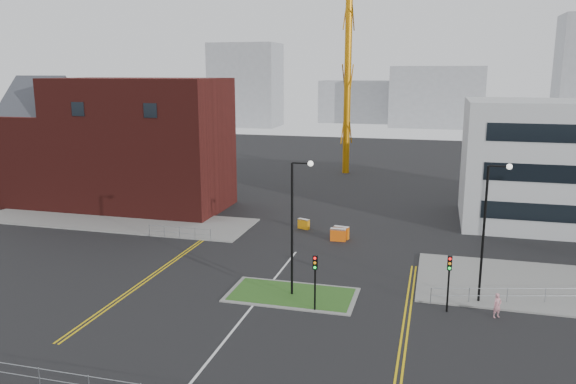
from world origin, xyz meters
name	(u,v)px	position (x,y,z in m)	size (l,w,h in m)	color
ground	(219,347)	(0.00, 0.00, 0.00)	(200.00, 200.00, 0.00)	black
pavement_left	(115,220)	(-20.00, 22.00, 0.06)	(28.00, 8.00, 0.12)	slate
island_kerb	(292,295)	(2.00, 8.00, 0.04)	(8.60, 4.60, 0.08)	slate
grass_island	(292,295)	(2.00, 8.00, 0.06)	(8.00, 4.00, 0.12)	#26551C
brick_building	(117,145)	(-22.97, 28.00, 6.85)	(24.20, 10.07, 14.24)	#481512
streetlamp_island	(295,218)	(2.22, 8.00, 5.41)	(1.46, 0.36, 9.18)	black
streetlamp_right_near	(488,222)	(14.22, 10.00, 5.41)	(1.46, 0.36, 9.18)	black
traffic_light_island	(315,272)	(4.00, 5.98, 2.57)	(0.28, 0.33, 3.65)	black
traffic_light_right	(449,273)	(12.00, 7.98, 2.57)	(0.28, 0.33, 3.65)	black
railing_left	(179,231)	(-11.00, 18.00, 0.74)	(6.05, 0.05, 1.10)	gray
centre_line	(232,331)	(0.00, 2.00, 0.01)	(0.15, 30.00, 0.01)	silver
yellow_left_a	(157,271)	(-9.00, 10.00, 0.01)	(0.12, 24.00, 0.01)	gold
yellow_left_b	(161,271)	(-8.70, 10.00, 0.01)	(0.12, 24.00, 0.01)	gold
yellow_right_a	(404,320)	(9.50, 6.00, 0.01)	(0.12, 20.00, 0.01)	gold
yellow_right_b	(409,321)	(9.80, 6.00, 0.01)	(0.12, 20.00, 0.01)	gold
skyline_a	(246,85)	(-40.00, 120.00, 11.00)	(18.00, 12.00, 22.00)	gray
skyline_b	(436,97)	(10.00, 130.00, 8.00)	(24.00, 12.00, 16.00)	gray
skyline_d	(372,102)	(-8.00, 140.00, 6.00)	(30.00, 12.00, 12.00)	gray
pedestrian	(497,305)	(14.92, 7.93, 0.77)	(0.56, 0.37, 1.54)	pink
barrier_left	(304,223)	(-1.00, 24.00, 0.53)	(1.21, 0.78, 0.97)	orange
barrier_mid	(341,232)	(3.00, 21.74, 0.62)	(1.40, 0.66, 1.14)	orange
barrier_right	(338,234)	(2.85, 20.99, 0.62)	(1.38, 0.50, 1.15)	#E95A0C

